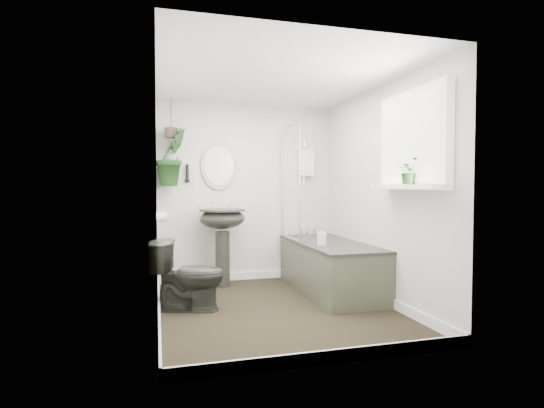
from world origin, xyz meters
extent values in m
cube|color=black|center=(0.00, 0.00, -0.01)|extent=(2.30, 2.80, 0.02)
cube|color=white|center=(0.00, 0.00, 2.31)|extent=(2.30, 2.80, 0.02)
cube|color=silver|center=(0.00, 1.41, 1.15)|extent=(2.30, 0.02, 2.30)
cube|color=silver|center=(0.00, -1.41, 1.15)|extent=(2.30, 0.02, 2.30)
cube|color=silver|center=(-1.16, 0.00, 1.15)|extent=(0.02, 2.80, 2.30)
cube|color=silver|center=(1.16, 0.00, 1.15)|extent=(0.02, 2.80, 2.30)
cube|color=white|center=(0.00, 0.00, 0.05)|extent=(2.30, 2.80, 0.10)
cube|color=white|center=(0.80, 1.34, 1.55)|extent=(0.20, 0.10, 0.35)
ellipsoid|color=#C2B397|center=(-0.37, 1.37, 1.50)|extent=(0.46, 0.03, 0.62)
cylinder|color=black|center=(-0.77, 1.36, 1.40)|extent=(0.04, 0.04, 0.22)
cylinder|color=white|center=(-1.10, 0.70, 0.90)|extent=(0.11, 0.11, 0.11)
cube|color=white|center=(1.09, -0.70, 1.65)|extent=(0.08, 1.00, 0.90)
cube|color=white|center=(1.02, -0.70, 1.23)|extent=(0.18, 1.00, 0.04)
cube|color=white|center=(1.04, -0.70, 1.65)|extent=(0.01, 0.86, 0.76)
imported|color=black|center=(-0.85, 0.19, 0.35)|extent=(0.78, 0.58, 0.70)
imported|color=black|center=(1.02, -0.76, 1.37)|extent=(0.22, 0.19, 0.23)
imported|color=black|center=(-0.97, 1.25, 1.59)|extent=(0.50, 0.48, 0.71)
imported|color=black|center=(0.61, 0.28, 0.68)|extent=(0.12, 0.12, 0.21)
cylinder|color=#463830|center=(-0.97, 1.25, 1.88)|extent=(0.16, 0.16, 0.12)
camera|label=1|loc=(-1.15, -4.07, 1.23)|focal=28.00mm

